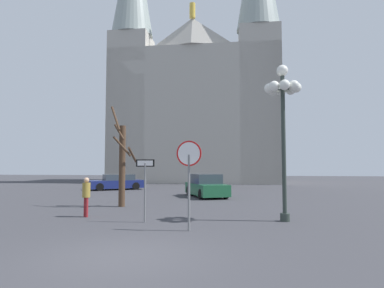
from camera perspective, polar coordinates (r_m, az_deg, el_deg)
ground_plane at (r=8.23m, az=-11.81°, el=-18.53°), size 120.00×120.00×0.00m
cathedral at (r=42.47m, az=0.65°, el=8.75°), size 20.85×11.52×35.20m
stop_sign at (r=10.73m, az=-0.53°, el=-3.95°), size 0.84×0.12×2.92m
one_way_arrow_sign at (r=12.46m, az=-8.16°, el=-6.42°), size 0.70×0.07×2.33m
street_lamp at (r=13.25m, az=15.51°, el=6.81°), size 1.42×1.42×6.01m
bare_tree at (r=17.31m, az=-12.04°, el=-3.11°), size 1.29×1.23×5.20m
parked_car_near_navy at (r=29.46m, az=-12.93°, el=-6.51°), size 4.71×3.92×1.32m
parked_car_far_green at (r=22.33m, az=2.45°, el=-7.32°), size 3.40×4.70×1.53m
pedestrian_walking at (r=14.33m, az=-17.90°, el=-8.13°), size 0.32×0.32×1.61m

